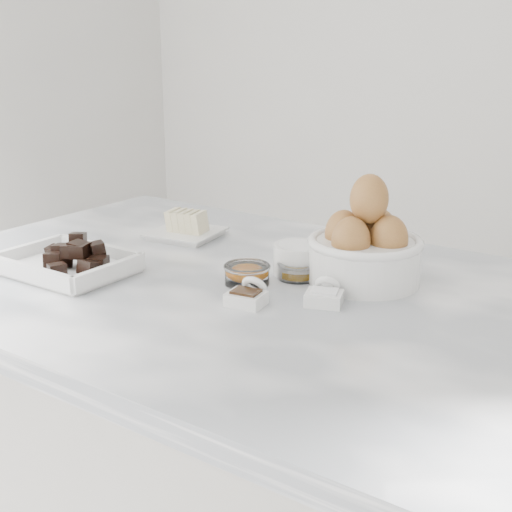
{
  "coord_description": "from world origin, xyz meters",
  "views": [
    {
      "loc": [
        0.69,
        -0.91,
        1.34
      ],
      "look_at": [
        0.02,
        0.03,
        0.98
      ],
      "focal_mm": 50.0,
      "sensor_mm": 36.0,
      "label": 1
    }
  ],
  "objects_px": {
    "chocolate_dish": "(67,259)",
    "butter_plate": "(185,228)",
    "egg_bowl": "(365,248)",
    "vanilla_spoon": "(248,295)",
    "honey_bowl": "(298,270)",
    "salt_spoon": "(325,295)",
    "sugar_ramekin": "(299,258)",
    "zest_bowl": "(247,273)"
  },
  "relations": [
    {
      "from": "sugar_ramekin",
      "to": "egg_bowl",
      "type": "relative_size",
      "value": 0.46
    },
    {
      "from": "butter_plate",
      "to": "salt_spoon",
      "type": "xyz_separation_m",
      "value": [
        0.43,
        -0.16,
        -0.01
      ]
    },
    {
      "from": "butter_plate",
      "to": "vanilla_spoon",
      "type": "relative_size",
      "value": 2.03
    },
    {
      "from": "butter_plate",
      "to": "egg_bowl",
      "type": "height_order",
      "value": "egg_bowl"
    },
    {
      "from": "sugar_ramekin",
      "to": "honey_bowl",
      "type": "bearing_deg",
      "value": -63.04
    },
    {
      "from": "honey_bowl",
      "to": "vanilla_spoon",
      "type": "xyz_separation_m",
      "value": [
        0.0,
        -0.15,
        -0.0
      ]
    },
    {
      "from": "butter_plate",
      "to": "salt_spoon",
      "type": "height_order",
      "value": "butter_plate"
    },
    {
      "from": "chocolate_dish",
      "to": "zest_bowl",
      "type": "relative_size",
      "value": 2.85
    },
    {
      "from": "sugar_ramekin",
      "to": "egg_bowl",
      "type": "distance_m",
      "value": 0.12
    },
    {
      "from": "butter_plate",
      "to": "salt_spoon",
      "type": "distance_m",
      "value": 0.46
    },
    {
      "from": "butter_plate",
      "to": "honey_bowl",
      "type": "bearing_deg",
      "value": -14.74
    },
    {
      "from": "chocolate_dish",
      "to": "butter_plate",
      "type": "bearing_deg",
      "value": 86.5
    },
    {
      "from": "vanilla_spoon",
      "to": "sugar_ramekin",
      "type": "bearing_deg",
      "value": 94.5
    },
    {
      "from": "vanilla_spoon",
      "to": "butter_plate",
      "type": "bearing_deg",
      "value": 144.88
    },
    {
      "from": "egg_bowl",
      "to": "vanilla_spoon",
      "type": "distance_m",
      "value": 0.22
    },
    {
      "from": "chocolate_dish",
      "to": "sugar_ramekin",
      "type": "distance_m",
      "value": 0.41
    },
    {
      "from": "egg_bowl",
      "to": "salt_spoon",
      "type": "height_order",
      "value": "egg_bowl"
    },
    {
      "from": "vanilla_spoon",
      "to": "salt_spoon",
      "type": "height_order",
      "value": "same"
    },
    {
      "from": "chocolate_dish",
      "to": "honey_bowl",
      "type": "height_order",
      "value": "chocolate_dish"
    },
    {
      "from": "sugar_ramekin",
      "to": "salt_spoon",
      "type": "bearing_deg",
      "value": -41.91
    },
    {
      "from": "honey_bowl",
      "to": "vanilla_spoon",
      "type": "distance_m",
      "value": 0.15
    },
    {
      "from": "honey_bowl",
      "to": "zest_bowl",
      "type": "height_order",
      "value": "zest_bowl"
    },
    {
      "from": "egg_bowl",
      "to": "vanilla_spoon",
      "type": "bearing_deg",
      "value": -116.85
    },
    {
      "from": "sugar_ramekin",
      "to": "vanilla_spoon",
      "type": "bearing_deg",
      "value": -85.5
    },
    {
      "from": "butter_plate",
      "to": "egg_bowl",
      "type": "distance_m",
      "value": 0.43
    },
    {
      "from": "sugar_ramekin",
      "to": "vanilla_spoon",
      "type": "distance_m",
      "value": 0.17
    },
    {
      "from": "salt_spoon",
      "to": "vanilla_spoon",
      "type": "bearing_deg",
      "value": -143.69
    },
    {
      "from": "sugar_ramekin",
      "to": "salt_spoon",
      "type": "distance_m",
      "value": 0.15
    },
    {
      "from": "sugar_ramekin",
      "to": "zest_bowl",
      "type": "bearing_deg",
      "value": -114.34
    },
    {
      "from": "butter_plate",
      "to": "vanilla_spoon",
      "type": "height_order",
      "value": "butter_plate"
    },
    {
      "from": "butter_plate",
      "to": "zest_bowl",
      "type": "bearing_deg",
      "value": -30.02
    },
    {
      "from": "egg_bowl",
      "to": "honey_bowl",
      "type": "distance_m",
      "value": 0.12
    },
    {
      "from": "butter_plate",
      "to": "honey_bowl",
      "type": "relative_size",
      "value": 2.16
    },
    {
      "from": "egg_bowl",
      "to": "zest_bowl",
      "type": "distance_m",
      "value": 0.2
    },
    {
      "from": "chocolate_dish",
      "to": "honey_bowl",
      "type": "bearing_deg",
      "value": 30.8
    },
    {
      "from": "zest_bowl",
      "to": "butter_plate",
      "type": "bearing_deg",
      "value": 149.98
    },
    {
      "from": "egg_bowl",
      "to": "salt_spoon",
      "type": "xyz_separation_m",
      "value": [
        -0.0,
        -0.12,
        -0.05
      ]
    },
    {
      "from": "honey_bowl",
      "to": "vanilla_spoon",
      "type": "bearing_deg",
      "value": -89.22
    },
    {
      "from": "honey_bowl",
      "to": "salt_spoon",
      "type": "xyz_separation_m",
      "value": [
        0.1,
        -0.08,
        -0.0
      ]
    },
    {
      "from": "egg_bowl",
      "to": "sugar_ramekin",
      "type": "bearing_deg",
      "value": -166.41
    },
    {
      "from": "zest_bowl",
      "to": "vanilla_spoon",
      "type": "height_order",
      "value": "vanilla_spoon"
    },
    {
      "from": "butter_plate",
      "to": "egg_bowl",
      "type": "relative_size",
      "value": 0.79
    }
  ]
}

